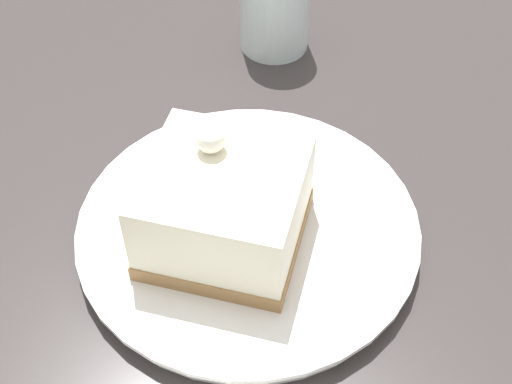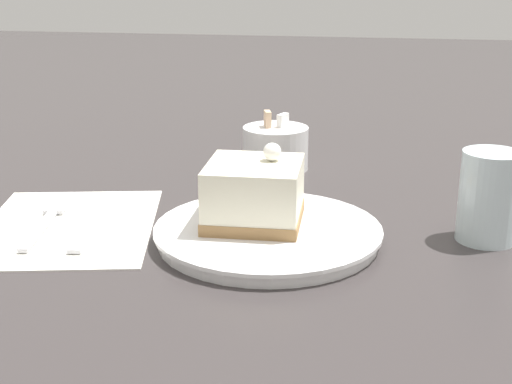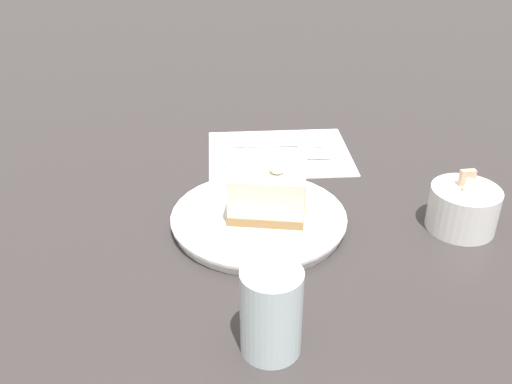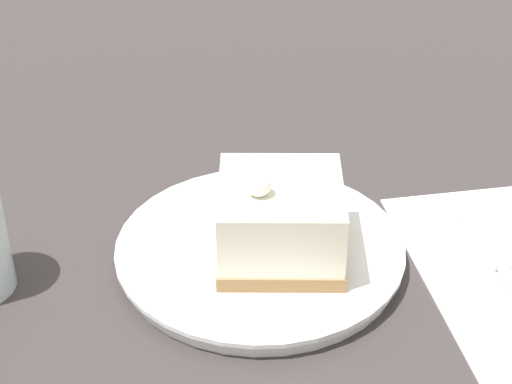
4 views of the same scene
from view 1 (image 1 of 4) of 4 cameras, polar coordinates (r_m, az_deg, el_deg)
ground_plane at (r=0.52m, az=-2.83°, el=-0.68°), size 4.00×4.00×0.00m
plate at (r=0.49m, az=-0.63°, el=-3.02°), size 0.24×0.24×0.02m
cake_slice at (r=0.46m, az=-2.57°, el=-1.14°), size 0.10×0.10×0.08m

